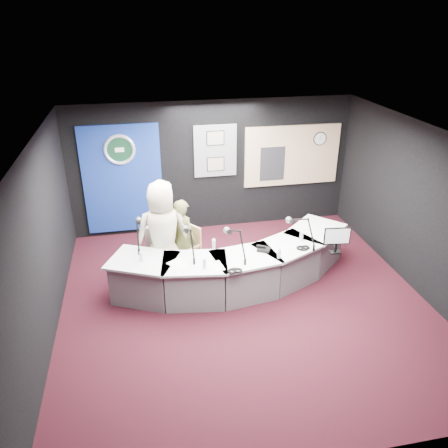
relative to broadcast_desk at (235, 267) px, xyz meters
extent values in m
plane|color=black|center=(0.05, -0.55, -0.38)|extent=(6.00, 6.00, 0.00)
cube|color=silver|center=(0.05, -0.55, 2.42)|extent=(6.00, 6.00, 0.02)
cube|color=black|center=(0.05, 2.45, 1.02)|extent=(6.00, 0.02, 2.80)
cube|color=black|center=(0.05, -3.55, 1.02)|extent=(6.00, 0.02, 2.80)
cube|color=black|center=(-2.95, -0.55, 1.02)|extent=(0.02, 6.00, 2.80)
cube|color=black|center=(3.05, -0.55, 1.02)|extent=(0.02, 6.00, 2.80)
cube|color=navy|center=(-1.85, 2.42, 0.88)|extent=(1.60, 0.05, 2.30)
torus|color=silver|center=(-1.85, 2.38, 1.52)|extent=(0.63, 0.07, 0.63)
cylinder|color=#0D321D|center=(-1.85, 2.38, 1.52)|extent=(0.48, 0.01, 0.48)
cube|color=slate|center=(0.10, 2.42, 1.38)|extent=(0.90, 0.04, 1.10)
cube|color=gray|center=(0.10, 2.39, 1.65)|extent=(0.34, 0.02, 0.27)
cube|color=gray|center=(0.10, 2.39, 1.09)|extent=(0.34, 0.02, 0.27)
cube|color=tan|center=(1.80, 2.42, 1.18)|extent=(2.12, 0.06, 1.32)
cube|color=#FBE79E|center=(1.80, 2.41, 1.18)|extent=(2.00, 0.02, 1.20)
cube|color=black|center=(1.35, 2.39, 1.03)|extent=(0.55, 0.02, 0.75)
cylinder|color=white|center=(2.40, 2.39, 1.52)|extent=(0.28, 0.01, 0.28)
cube|color=gray|center=(-1.24, 0.62, 0.24)|extent=(0.51, 0.16, 0.70)
imported|color=beige|center=(-1.19, 0.38, 0.58)|extent=(0.93, 0.61, 1.90)
imported|color=brown|center=(-0.85, 0.50, 0.38)|extent=(0.65, 0.64, 1.51)
cube|color=black|center=(1.60, -0.49, 0.70)|extent=(0.40, 0.08, 0.27)
cube|color=black|center=(0.45, -0.19, 0.40)|extent=(0.26, 0.25, 0.05)
torus|color=black|center=(1.12, -0.25, 0.39)|extent=(0.21, 0.21, 0.03)
torus|color=black|center=(-0.18, -0.75, 0.39)|extent=(0.24, 0.24, 0.04)
cube|color=white|center=(-1.02, -0.36, 0.38)|extent=(0.37, 0.39, 0.00)
cube|color=white|center=(-0.44, -0.53, 0.38)|extent=(0.26, 0.33, 0.00)
camera|label=1|loc=(-1.52, -6.56, 4.07)|focal=36.00mm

